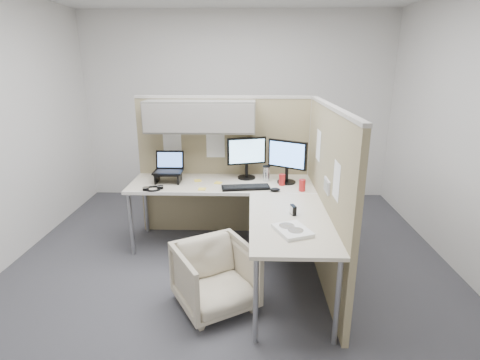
{
  "coord_description": "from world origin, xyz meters",
  "views": [
    {
      "loc": [
        0.2,
        -3.34,
        1.97
      ],
      "look_at": [
        0.1,
        0.25,
        0.85
      ],
      "focal_mm": 28.0,
      "sensor_mm": 36.0,
      "label": 1
    }
  ],
  "objects_px": {
    "office_chair": "(215,274)",
    "monitor_left": "(247,155)",
    "keyboard": "(246,187)",
    "desk": "(242,199)"
  },
  "relations": [
    {
      "from": "desk",
      "to": "monitor_left",
      "type": "distance_m",
      "value": 0.66
    },
    {
      "from": "desk",
      "to": "monitor_left",
      "type": "xyz_separation_m",
      "value": [
        0.04,
        0.58,
        0.32
      ]
    },
    {
      "from": "office_chair",
      "to": "keyboard",
      "type": "distance_m",
      "value": 1.09
    },
    {
      "from": "office_chair",
      "to": "keyboard",
      "type": "xyz_separation_m",
      "value": [
        0.24,
        0.96,
        0.44
      ]
    },
    {
      "from": "office_chair",
      "to": "monitor_left",
      "type": "xyz_separation_m",
      "value": [
        0.24,
        1.33,
        0.7
      ]
    },
    {
      "from": "monitor_left",
      "to": "office_chair",
      "type": "bearing_deg",
      "value": -116.77
    },
    {
      "from": "office_chair",
      "to": "keyboard",
      "type": "bearing_deg",
      "value": 46.02
    },
    {
      "from": "office_chair",
      "to": "monitor_left",
      "type": "bearing_deg",
      "value": 49.55
    },
    {
      "from": "desk",
      "to": "office_chair",
      "type": "xyz_separation_m",
      "value": [
        -0.2,
        -0.75,
        -0.38
      ]
    },
    {
      "from": "desk",
      "to": "office_chair",
      "type": "relative_size",
      "value": 3.28
    }
  ]
}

